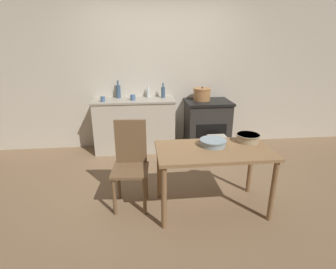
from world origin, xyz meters
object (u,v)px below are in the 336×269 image
Objects in this scene: work_table at (213,158)px; cup_center_left at (103,99)px; stove at (207,125)px; mixing_bowl_large at (213,142)px; chair at (131,162)px; stock_pot at (202,94)px; cup_center at (133,97)px; bottle_mid_left at (148,93)px; bottle_far_left at (163,92)px; bottle_left at (118,91)px; mixing_bowl_small at (248,138)px; flour_sack at (217,148)px.

work_table is 2.22m from cup_center_left.
mixing_bowl_large is (-0.38, -1.68, 0.34)m from stove.
chair is 1.63m from cup_center_left.
stock_pot is 3.33× the size of cup_center.
bottle_mid_left is at bearing 39.29° from cup_center.
cup_center is (-0.89, 1.69, 0.18)m from mixing_bowl_large.
mixing_bowl_large reaches higher than work_table.
bottle_mid_left is at bearing 164.20° from bottle_far_left.
work_table is 0.93m from chair.
bottle_left is at bearing 171.86° from stove.
work_table is 2.12m from bottle_mid_left.
bottle_left is at bearing 139.69° from cup_center.
bottle_mid_left is at bearing 0.60° from bottle_left.
stove is 1.65m from mixing_bowl_small.
bottle_left is (-1.12, 2.00, 0.39)m from work_table.
bottle_far_left reaches higher than chair.
mixing_bowl_large is 1.44× the size of bottle_mid_left.
bottle_far_left is 1.01m from cup_center_left.
work_table is at bearing -98.14° from mixing_bowl_large.
bottle_left reaches higher than cup_center.
bottle_left reaches higher than stove.
chair is at bearing 177.84° from mixing_bowl_small.
bottle_mid_left is (-0.63, 1.90, 0.21)m from mixing_bowl_large.
bottle_left is 1.44× the size of bottle_mid_left.
cup_center_left is (-0.99, -0.20, -0.06)m from bottle_far_left.
mixing_bowl_large is 1.92m from cup_center.
chair reaches higher than mixing_bowl_large.
cup_center is (-0.51, -0.14, -0.05)m from bottle_far_left.
stove is 3.39× the size of bottle_far_left.
cup_center_left is (-1.65, -0.10, -0.02)m from stock_pot.
cup_center is at bearing 179.59° from stove.
cup_center is (-1.31, 0.53, 0.74)m from flour_sack.
flour_sack is at bearing -25.39° from bottle_left.
bottle_mid_left is (0.51, 0.01, -0.03)m from bottle_left.
stock_pot is at bearing 103.82° from flour_sack.
flour_sack is 2.00× the size of bottle_mid_left.
bottle_mid_left is 2.28× the size of cup_center.
bottle_far_left is 0.54m from cup_center.
mixing_bowl_small is 1.32× the size of bottle_mid_left.
flour_sack is at bearing -22.02° from cup_center.
cup_center reaches higher than chair.
cup_center reaches higher than stove.
mixing_bowl_small is at bearing -49.35° from bottle_left.
work_table is 1.40m from flour_sack.
bottle_left is (-1.52, 0.22, 0.58)m from stove.
bottle_far_left is at bearing 15.33° from cup_center.
bottle_left reaches higher than work_table.
bottle_mid_left reaches higher than work_table.
bottle_left is 3.50× the size of cup_center_left.
stock_pot is 1.10× the size of mixing_bowl_small.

